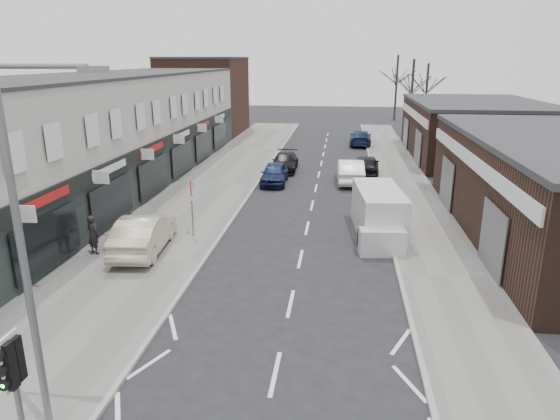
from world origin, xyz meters
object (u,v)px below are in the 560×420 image
(street_lamp, at_px, (28,240))
(parked_car_left_a, at_px, (274,173))
(traffic_light, at_px, (13,374))
(parked_car_right_b, at_px, (366,165))
(parked_car_right_a, at_px, (350,171))
(white_van, at_px, (379,214))
(warning_sign, at_px, (192,192))
(parked_car_right_c, at_px, (361,138))
(sedan_on_pavement, at_px, (144,233))
(parked_car_left_b, at_px, (285,162))
(pedestrian, at_px, (93,235))

(street_lamp, xyz_separation_m, parked_car_left_a, (1.69, 23.68, -3.93))
(traffic_light, xyz_separation_m, parked_car_right_b, (7.74, 27.92, -1.65))
(parked_car_right_a, bearing_deg, parked_car_left_a, 8.71)
(white_van, bearing_deg, parked_car_left_a, 117.62)
(warning_sign, height_order, parked_car_right_a, warning_sign)
(traffic_light, bearing_deg, street_lamp, 95.88)
(traffic_light, height_order, warning_sign, traffic_light)
(white_van, xyz_separation_m, parked_car_left_a, (-6.23, 9.38, -0.34))
(street_lamp, height_order, warning_sign, street_lamp)
(parked_car_right_a, relative_size, parked_car_right_c, 0.98)
(parked_car_right_a, height_order, parked_car_right_c, parked_car_right_a)
(warning_sign, bearing_deg, sedan_on_pavement, -125.14)
(warning_sign, height_order, parked_car_right_c, warning_sign)
(parked_car_left_b, bearing_deg, warning_sign, -100.26)
(street_lamp, height_order, pedestrian, street_lamp)
(traffic_light, height_order, parked_car_right_a, traffic_light)
(parked_car_left_b, bearing_deg, parked_car_right_b, -11.06)
(pedestrian, distance_m, parked_car_right_c, 32.25)
(white_van, distance_m, parked_car_right_b, 12.41)
(sedan_on_pavement, relative_size, parked_car_right_a, 1.02)
(street_lamp, relative_size, sedan_on_pavement, 1.64)
(pedestrian, bearing_deg, parked_car_right_a, -102.76)
(sedan_on_pavement, xyz_separation_m, parked_car_right_b, (10.03, 16.08, -0.16))
(parked_car_left_b, distance_m, parked_car_right_b, 6.05)
(white_van, distance_m, parked_car_right_a, 10.43)
(parked_car_left_b, height_order, parked_car_right_c, parked_car_right_c)
(sedan_on_pavement, height_order, parked_car_left_b, sedan_on_pavement)
(traffic_light, relative_size, parked_car_left_b, 0.69)
(pedestrian, xyz_separation_m, parked_car_right_b, (12.02, 16.64, -0.20))
(parked_car_left_b, xyz_separation_m, parked_car_right_c, (5.97, 12.19, 0.05))
(sedan_on_pavement, distance_m, parked_car_left_b, 17.65)
(white_van, relative_size, parked_car_left_a, 1.42)
(sedan_on_pavement, relative_size, parked_car_right_c, 1.00)
(sedan_on_pavement, relative_size, parked_car_left_a, 1.20)
(pedestrian, xyz_separation_m, parked_car_right_c, (12.04, 29.92, -0.26))
(white_van, bearing_deg, sedan_on_pavement, -166.00)
(parked_car_right_b, bearing_deg, parked_car_right_c, -86.99)
(white_van, xyz_separation_m, pedestrian, (-12.09, -4.23, -0.07))
(sedan_on_pavement, bearing_deg, white_van, -165.28)
(parked_car_right_a, bearing_deg, street_lamp, 72.49)
(traffic_light, distance_m, parked_car_right_c, 41.96)
(parked_car_left_b, xyz_separation_m, parked_car_right_b, (5.95, -1.09, 0.11))
(traffic_light, height_order, sedan_on_pavement, traffic_light)
(street_lamp, height_order, parked_car_left_b, street_lamp)
(warning_sign, bearing_deg, white_van, 9.88)
(warning_sign, distance_m, parked_car_right_a, 14.02)
(street_lamp, relative_size, white_van, 1.39)
(street_lamp, distance_m, parked_car_right_b, 28.10)
(warning_sign, distance_m, white_van, 8.77)
(parked_car_left_b, bearing_deg, pedestrian, -109.54)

